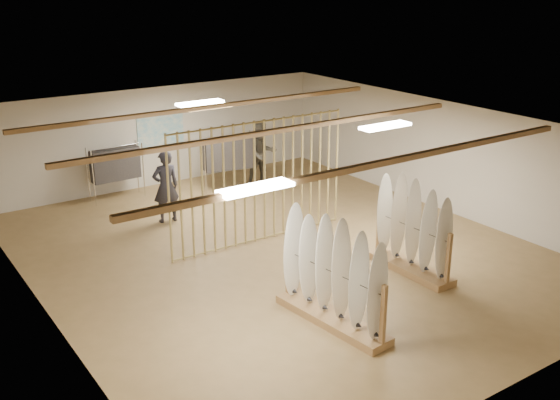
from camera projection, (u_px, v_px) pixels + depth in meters
floor at (280, 252)px, 14.35m from camera, size 12.00×12.00×0.00m
ceiling at (280, 126)px, 13.43m from camera, size 12.00×12.00×0.00m
wall_back at (161, 136)px, 18.56m from camera, size 12.00×0.00×12.00m
wall_front at (521, 302)px, 9.21m from camera, size 12.00×0.00×12.00m
wall_left at (40, 243)px, 11.22m from camera, size 0.00×12.00×12.00m
wall_right at (443, 156)px, 16.56m from camera, size 0.00×12.00×12.00m
ceiling_slats at (280, 130)px, 13.45m from camera, size 9.50×6.12×0.10m
light_panels at (280, 129)px, 13.45m from camera, size 1.20×0.35×0.06m
bamboo_partition at (260, 182)px, 14.51m from camera, size 4.45×0.05×2.78m
poster at (160, 129)px, 18.48m from camera, size 1.40×0.03×0.90m
rack_left at (332, 288)px, 11.22m from camera, size 0.77×2.45×1.94m
rack_right at (412, 242)px, 13.19m from camera, size 0.54×2.02×1.92m
clothing_rack_a at (115, 164)px, 17.38m from camera, size 1.40×0.39×1.49m
clothing_rack_b at (228, 154)px, 18.22m from camera, size 1.44×0.63×1.57m
shopper_a at (165, 182)px, 15.78m from camera, size 0.78×0.57×2.03m
shopper_b at (262, 149)px, 18.54m from camera, size 1.15×0.97×2.10m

